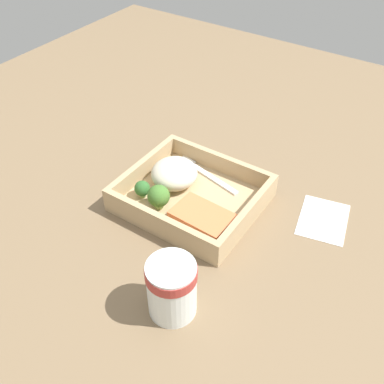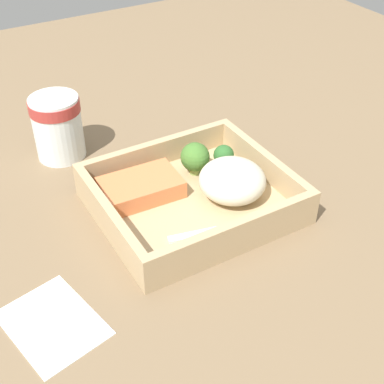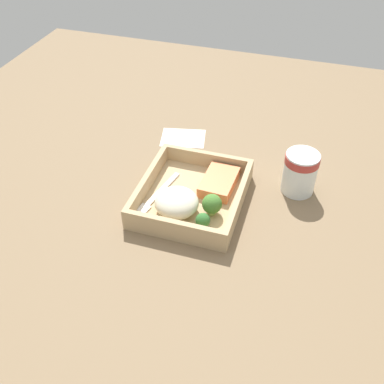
{
  "view_description": "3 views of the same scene",
  "coord_description": "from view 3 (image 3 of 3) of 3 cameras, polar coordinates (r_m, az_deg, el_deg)",
  "views": [
    {
      "loc": [
        -35.27,
        52.8,
        58.31
      ],
      "look_at": [
        0.0,
        0.0,
        2.7
      ],
      "focal_mm": 42.0,
      "sensor_mm": 36.0,
      "label": 1
    },
    {
      "loc": [
        -28.37,
        -48.74,
        45.59
      ],
      "look_at": [
        0.0,
        0.0,
        2.7
      ],
      "focal_mm": 50.0,
      "sensor_mm": 36.0,
      "label": 2
    },
    {
      "loc": [
        69.74,
        21.8,
        66.17
      ],
      "look_at": [
        0.0,
        0.0,
        2.7
      ],
      "focal_mm": 42.0,
      "sensor_mm": 36.0,
      "label": 3
    }
  ],
  "objects": [
    {
      "name": "paper_cup",
      "position": [
        1.01,
        13.59,
        2.65
      ],
      "size": [
        7.51,
        7.51,
        9.8
      ],
      "color": "white",
      "rests_on": "ground_plane"
    },
    {
      "name": "broccoli_floret_2",
      "position": [
        0.9,
        1.38,
        -3.64
      ],
      "size": [
        3.0,
        3.0,
        3.47
      ],
      "color": "#7EAC60",
      "rests_on": "takeout_tray"
    },
    {
      "name": "broccoli_floret_1",
      "position": [
        0.92,
        2.55,
        -1.56
      ],
      "size": [
        4.17,
        4.17,
        4.82
      ],
      "color": "#88A859",
      "rests_on": "takeout_tray"
    },
    {
      "name": "mashed_potatoes",
      "position": [
        0.93,
        -1.96,
        -1.34
      ],
      "size": [
        8.97,
        9.2,
        5.07
      ],
      "primitive_type": "ellipsoid",
      "color": "beige",
      "rests_on": "takeout_tray"
    },
    {
      "name": "receipt_slip",
      "position": [
        1.18,
        -1.14,
        6.89
      ],
      "size": [
        10.67,
        12.78,
        0.24
      ],
      "primitive_type": "cube",
      "rotation": [
        0.0,
        0.0,
        0.22
      ],
      "color": "white",
      "rests_on": "ground_plane"
    },
    {
      "name": "takeout_tray",
      "position": [
        0.98,
        -0.0,
        -0.93
      ],
      "size": [
        24.85,
        21.81,
        1.2
      ],
      "primitive_type": "cube",
      "color": "tan",
      "rests_on": "ground_plane"
    },
    {
      "name": "ground_plane",
      "position": [
        0.99,
        -0.0,
        -1.61
      ],
      "size": [
        160.0,
        160.0,
        2.0
      ],
      "primitive_type": "cube",
      "color": "#7A6347"
    },
    {
      "name": "tray_rim",
      "position": [
        0.97,
        -0.0,
        0.18
      ],
      "size": [
        24.85,
        21.81,
        3.79
      ],
      "color": "tan",
      "rests_on": "takeout_tray"
    },
    {
      "name": "fork",
      "position": [
        0.98,
        -4.6,
        -0.51
      ],
      "size": [
        15.77,
        5.1,
        0.44
      ],
      "color": "white",
      "rests_on": "takeout_tray"
    },
    {
      "name": "salmon_fillet",
      "position": [
        1.0,
        3.45,
        1.26
      ],
      "size": [
        10.89,
        7.34,
        2.47
      ],
      "primitive_type": "cube",
      "rotation": [
        0.0,
        0.0,
        -0.05
      ],
      "color": "#E77B48",
      "rests_on": "takeout_tray"
    }
  ]
}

